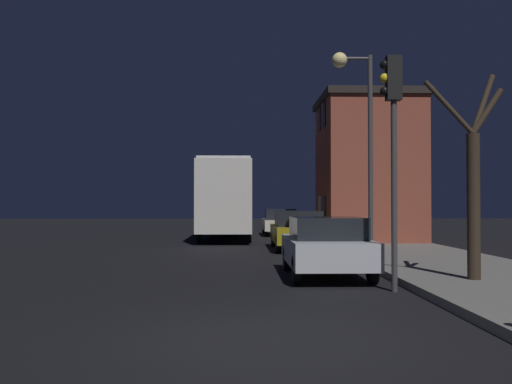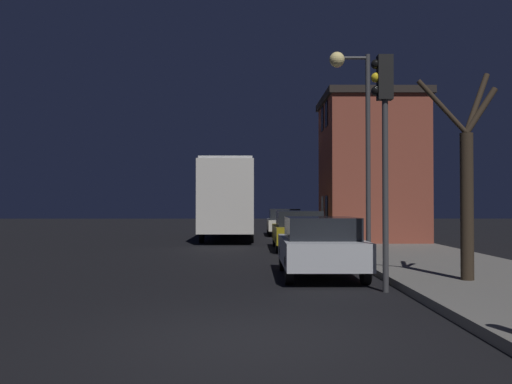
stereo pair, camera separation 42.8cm
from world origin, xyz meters
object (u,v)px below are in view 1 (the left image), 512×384
car_mid_lane (298,229)px  car_far_lane (280,222)px  bare_tree (474,186)px  car_near_lane (326,245)px  bus (226,194)px  streetlamp (357,112)px  traffic_light (392,123)px

car_mid_lane → car_far_lane: 10.06m
bare_tree → car_mid_lane: (-2.79, 9.89, -1.37)m
car_near_lane → car_far_lane: (0.12, 18.21, 0.00)m
bus → car_far_lane: (2.93, 2.80, -1.50)m
streetlamp → traffic_light: size_ratio=1.27×
car_near_lane → car_mid_lane: car_mid_lane is taller
bus → car_mid_lane: bus is taller
bare_tree → bus: (-5.72, 17.14, 0.11)m
streetlamp → car_near_lane: (-1.33, -2.79, -3.68)m
streetlamp → car_mid_lane: streetlamp is taller
bare_tree → car_near_lane: (-2.91, 1.73, -1.39)m
streetlamp → car_mid_lane: (-1.21, 5.37, -3.67)m
car_near_lane → car_mid_lane: (0.12, 8.16, 0.02)m
traffic_light → bus: bearing=102.1°
car_mid_lane → traffic_light: bearing=-85.2°
streetlamp → bus: streetlamp is taller
bare_tree → car_near_lane: size_ratio=1.12×
traffic_light → car_mid_lane: bearing=94.8°
traffic_light → car_near_lane: traffic_light is taller
car_mid_lane → car_far_lane: car_mid_lane is taller
bare_tree → bus: size_ratio=0.43×
bus → bare_tree: bearing=-71.6°
bus → car_mid_lane: 7.96m
bare_tree → traffic_light: bearing=-162.2°
traffic_light → bare_tree: traffic_light is taller
traffic_light → car_far_lane: (-0.88, 20.56, -2.63)m
bus → car_far_lane: size_ratio=2.48×
streetlamp → bus: (-4.14, 12.62, -2.18)m
bus → car_mid_lane: (2.93, -7.25, -1.49)m
streetlamp → car_far_lane: bearing=94.5°
traffic_light → car_near_lane: 3.66m
car_mid_lane → car_near_lane: bearing=-90.8°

